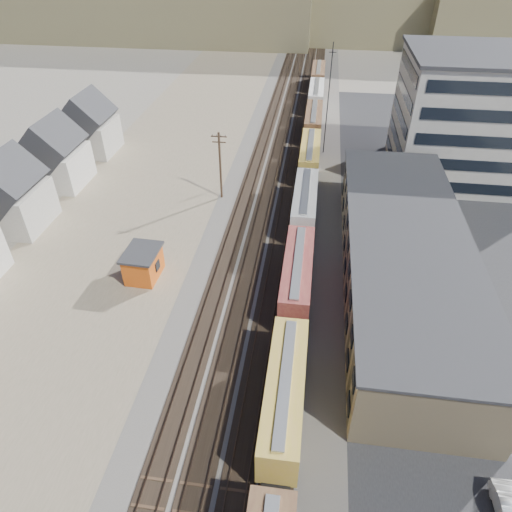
# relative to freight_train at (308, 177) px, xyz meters

# --- Properties ---
(ground) EXTENTS (300.00, 300.00, 0.00)m
(ground) POSITION_rel_freight_train_xyz_m (-3.80, -44.91, -2.79)
(ground) COLOR #6B6356
(ground) RESTS_ON ground
(ballast_bed) EXTENTS (18.00, 200.00, 0.06)m
(ballast_bed) POSITION_rel_freight_train_xyz_m (-3.80, 5.09, -2.76)
(ballast_bed) COLOR #4C4742
(ballast_bed) RESTS_ON ground
(dirt_yard) EXTENTS (24.00, 180.00, 0.03)m
(dirt_yard) POSITION_rel_freight_train_xyz_m (-23.80, -4.91, -2.78)
(dirt_yard) COLOR #71654D
(dirt_yard) RESTS_ON ground
(asphalt_lot) EXTENTS (26.00, 120.00, 0.04)m
(asphalt_lot) POSITION_rel_freight_train_xyz_m (18.20, -9.91, -2.77)
(asphalt_lot) COLOR #232326
(asphalt_lot) RESTS_ON ground
(rail_tracks) EXTENTS (11.40, 200.00, 0.24)m
(rail_tracks) POSITION_rel_freight_train_xyz_m (-4.35, 5.09, -2.68)
(rail_tracks) COLOR black
(rail_tracks) RESTS_ON ground
(freight_train) EXTENTS (3.00, 119.74, 4.46)m
(freight_train) POSITION_rel_freight_train_xyz_m (0.00, 0.00, 0.00)
(freight_train) COLOR black
(freight_train) RESTS_ON ground
(warehouse) EXTENTS (12.40, 40.40, 7.25)m
(warehouse) POSITION_rel_freight_train_xyz_m (11.18, -19.91, 0.86)
(warehouse) COLOR tan
(warehouse) RESTS_ON ground
(office_tower) EXTENTS (22.60, 18.60, 18.45)m
(office_tower) POSITION_rel_freight_train_xyz_m (24.15, 10.04, 6.47)
(office_tower) COLOR #9E998E
(office_tower) RESTS_ON ground
(utility_pole_north) EXTENTS (2.20, 0.32, 10.00)m
(utility_pole_north) POSITION_rel_freight_train_xyz_m (-12.30, -2.91, 2.50)
(utility_pole_north) COLOR #382619
(utility_pole_north) RESTS_ON ground
(radio_mast) EXTENTS (1.20, 0.16, 18.00)m
(radio_mast) POSITION_rel_freight_train_xyz_m (2.20, 15.09, 6.33)
(radio_mast) COLOR black
(radio_mast) RESTS_ON ground
(maintenance_shed) EXTENTS (3.90, 4.95, 3.53)m
(maintenance_shed) POSITION_rel_freight_train_xyz_m (-17.44, -22.11, -0.99)
(maintenance_shed) COLOR #CE5313
(maintenance_shed) RESTS_ON ground
(parked_car_blue) EXTENTS (3.94, 5.89, 1.50)m
(parked_car_blue) POSITION_rel_freight_train_xyz_m (19.51, 6.26, -2.04)
(parked_car_blue) COLOR navy
(parked_car_blue) RESTS_ON ground
(parked_car_far) EXTENTS (3.29, 4.79, 1.51)m
(parked_car_far) POSITION_rel_freight_train_xyz_m (29.79, 6.56, -2.04)
(parked_car_far) COLOR white
(parked_car_far) RESTS_ON ground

